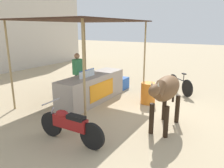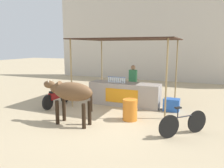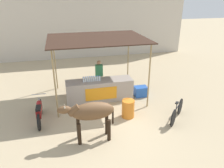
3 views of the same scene
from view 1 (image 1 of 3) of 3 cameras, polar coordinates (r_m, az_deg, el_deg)
The scene contains 10 objects.
ground_plane at distance 6.85m, azimuth 10.18°, elevation -7.54°, with size 60.00×60.00×0.00m, color tan.
stall_counter at distance 7.69m, azimuth -5.11°, elevation -1.12°, with size 3.00×0.82×0.96m.
stall_awning at distance 7.58m, azimuth -7.43°, elevation 15.42°, with size 4.20×3.20×2.80m.
water_bottle_row at distance 7.25m, azimuth -6.54°, elevation 2.71°, with size 0.79×0.07×0.25m.
vendor_behind_counter at distance 8.15m, azimuth -8.94°, elevation 2.34°, with size 0.34×0.22×1.65m.
cooler_box at distance 9.32m, azimuth 2.51°, elevation 0.20°, with size 0.60×0.44×0.48m, color blue.
water_barrel at distance 7.60m, azimuth 9.40°, elevation -2.36°, with size 0.50×0.50×0.73m, color orange.
cow at distance 5.61m, azimuth 13.83°, elevation -1.60°, with size 1.82×0.54×1.44m.
motorcycle_parked at distance 5.11m, azimuth -11.04°, elevation -10.35°, with size 0.55×1.80×0.90m.
bicycle_leaning at distance 9.07m, azimuth 17.32°, elevation -0.15°, with size 1.18×1.23×0.85m.
Camera 1 is at (-5.98, -2.17, 2.56)m, focal length 35.00 mm.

